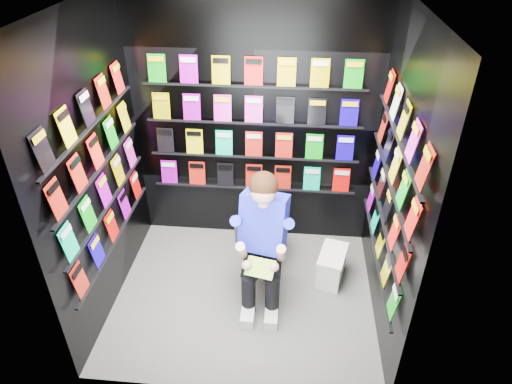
{
  "coord_description": "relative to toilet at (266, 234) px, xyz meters",
  "views": [
    {
      "loc": [
        0.4,
        -3.08,
        3.19
      ],
      "look_at": [
        0.1,
        0.15,
        1.09
      ],
      "focal_mm": 32.0,
      "sensor_mm": 36.0,
      "label": 1
    }
  ],
  "objects": [
    {
      "name": "comics_right",
      "position": [
        1.0,
        -0.5,
        0.94
      ],
      "size": [
        0.06,
        1.7,
        1.37
      ],
      "primitive_type": null,
      "color": "red",
      "rests_on": "wall_right"
    },
    {
      "name": "comics_back",
      "position": [
        -0.17,
        0.47,
        0.94
      ],
      "size": [
        2.1,
        0.06,
        1.37
      ],
      "primitive_type": null,
      "color": "red",
      "rests_on": "wall_back"
    },
    {
      "name": "comics_left",
      "position": [
        -1.34,
        -0.5,
        0.94
      ],
      "size": [
        0.06,
        1.7,
        1.37
      ],
      "primitive_type": null,
      "color": "red",
      "rests_on": "wall_left"
    },
    {
      "name": "wall_front",
      "position": [
        -0.17,
        -1.5,
        0.93
      ],
      "size": [
        2.4,
        0.04,
        2.6
      ],
      "primitive_type": "cube",
      "color": "black",
      "rests_on": "floor"
    },
    {
      "name": "floor",
      "position": [
        -0.17,
        -0.5,
        -0.37
      ],
      "size": [
        2.4,
        2.4,
        0.0
      ],
      "primitive_type": "plane",
      "color": "slate",
      "rests_on": "ground"
    },
    {
      "name": "reader",
      "position": [
        0.0,
        -0.38,
        0.42
      ],
      "size": [
        0.7,
        0.9,
        1.47
      ],
      "primitive_type": null,
      "rotation": [
        0.0,
        0.0,
        -0.21
      ],
      "color": "#1317C3",
      "rests_on": "toilet"
    },
    {
      "name": "longbox_lid",
      "position": [
        0.66,
        -0.18,
        -0.06
      ],
      "size": [
        0.33,
        0.46,
        0.03
      ],
      "primitive_type": "cube",
      "rotation": [
        0.0,
        0.0,
        -0.25
      ],
      "color": "white",
      "rests_on": "longbox"
    },
    {
      "name": "toilet",
      "position": [
        0.0,
        0.0,
        0.0
      ],
      "size": [
        0.57,
        0.82,
        0.73
      ],
      "primitive_type": "imported",
      "rotation": [
        0.0,
        0.0,
        2.93
      ],
      "color": "white",
      "rests_on": "floor"
    },
    {
      "name": "wall_left",
      "position": [
        -1.37,
        -0.5,
        0.93
      ],
      "size": [
        0.04,
        2.0,
        2.6
      ],
      "primitive_type": "cube",
      "color": "black",
      "rests_on": "floor"
    },
    {
      "name": "wall_back",
      "position": [
        -0.17,
        0.5,
        0.93
      ],
      "size": [
        2.4,
        0.04,
        2.6
      ],
      "primitive_type": "cube",
      "color": "black",
      "rests_on": "floor"
    },
    {
      "name": "held_comic",
      "position": [
        0.0,
        -0.73,
        0.21
      ],
      "size": [
        0.27,
        0.19,
        0.1
      ],
      "primitive_type": "cube",
      "rotation": [
        -0.96,
        0.0,
        -0.21
      ],
      "color": "green",
      "rests_on": "reader"
    },
    {
      "name": "longbox",
      "position": [
        0.66,
        -0.18,
        -0.22
      ],
      "size": [
        0.31,
        0.43,
        0.3
      ],
      "primitive_type": "cube",
      "rotation": [
        0.0,
        0.0,
        -0.25
      ],
      "color": "white",
      "rests_on": "floor"
    },
    {
      "name": "wall_right",
      "position": [
        1.03,
        -0.5,
        0.93
      ],
      "size": [
        0.04,
        2.0,
        2.6
      ],
      "primitive_type": "cube",
      "color": "black",
      "rests_on": "floor"
    },
    {
      "name": "ceiling",
      "position": [
        -0.17,
        -0.5,
        2.23
      ],
      "size": [
        2.4,
        2.4,
        0.0
      ],
      "primitive_type": "plane",
      "color": "white",
      "rests_on": "floor"
    }
  ]
}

